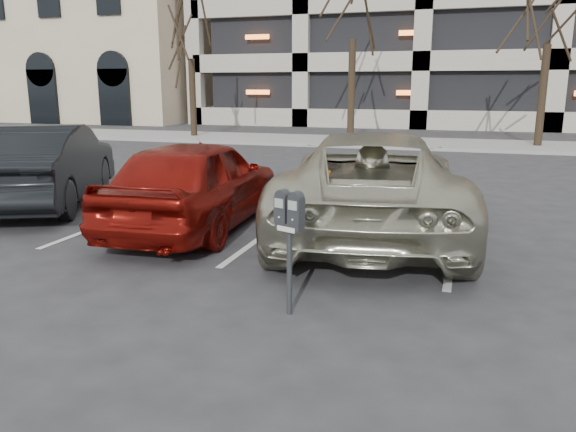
{
  "coord_description": "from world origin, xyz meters",
  "views": [
    {
      "loc": [
        1.5,
        -6.51,
        2.27
      ],
      "look_at": [
        0.01,
        -1.83,
        1.13
      ],
      "focal_mm": 35.0,
      "sensor_mm": 36.0,
      "label": 1
    }
  ],
  "objects_px": {
    "tree_a": "(189,8)",
    "suv_silver": "(372,183)",
    "car_red": "(197,183)",
    "car_dark": "(46,165)",
    "parking_meter": "(289,222)"
  },
  "relations": [
    {
      "from": "tree_a",
      "to": "suv_silver",
      "type": "xyz_separation_m",
      "value": [
        10.14,
        -13.94,
        -4.65
      ]
    },
    {
      "from": "suv_silver",
      "to": "car_dark",
      "type": "xyz_separation_m",
      "value": [
        -6.33,
        0.23,
        -0.02
      ]
    },
    {
      "from": "tree_a",
      "to": "suv_silver",
      "type": "relative_size",
      "value": 1.25
    },
    {
      "from": "suv_silver",
      "to": "car_red",
      "type": "relative_size",
      "value": 1.39
    },
    {
      "from": "parking_meter",
      "to": "car_red",
      "type": "distance_m",
      "value": 3.85
    },
    {
      "from": "car_red",
      "to": "car_dark",
      "type": "relative_size",
      "value": 0.92
    },
    {
      "from": "tree_a",
      "to": "car_dark",
      "type": "relative_size",
      "value": 1.59
    },
    {
      "from": "car_red",
      "to": "tree_a",
      "type": "bearing_deg",
      "value": -66.5
    },
    {
      "from": "suv_silver",
      "to": "parking_meter",
      "type": "bearing_deg",
      "value": 77.5
    },
    {
      "from": "parking_meter",
      "to": "car_dark",
      "type": "xyz_separation_m",
      "value": [
        -6.08,
        3.71,
        -0.18
      ]
    },
    {
      "from": "parking_meter",
      "to": "car_dark",
      "type": "height_order",
      "value": "car_dark"
    },
    {
      "from": "tree_a",
      "to": "suv_silver",
      "type": "height_order",
      "value": "tree_a"
    },
    {
      "from": "parking_meter",
      "to": "car_red",
      "type": "xyz_separation_m",
      "value": [
        -2.48,
        2.93,
        -0.22
      ]
    },
    {
      "from": "car_red",
      "to": "car_dark",
      "type": "xyz_separation_m",
      "value": [
        -3.6,
        0.77,
        0.04
      ]
    },
    {
      "from": "parking_meter",
      "to": "car_red",
      "type": "height_order",
      "value": "car_red"
    }
  ]
}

